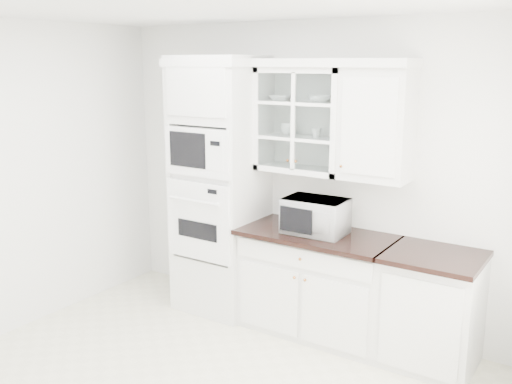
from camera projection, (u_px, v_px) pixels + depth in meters
The scene contains 12 objects.
room_shell at pixel (219, 144), 4.01m from camera, with size 4.00×3.50×2.70m.
oven_column at pixel (220, 187), 5.34m from camera, with size 0.76×0.68×2.40m.
base_cabinet_run at pixel (317, 282), 4.98m from camera, with size 1.32×0.67×0.92m.
extra_base_cabinet at pixel (432, 309), 4.44m from camera, with size 0.72×0.67×0.92m.
upper_cabinet_glass at pixel (303, 120), 4.91m from camera, with size 0.80×0.33×0.90m.
upper_cabinet_solid at pixel (377, 125), 4.55m from camera, with size 0.55×0.33×0.90m, color silver.
crown_molding at pixel (291, 63), 4.84m from camera, with size 2.14×0.38×0.07m, color white.
countertop_microwave at pixel (316, 215), 4.83m from camera, with size 0.52×0.43×0.30m, color white.
bowl_a at pixel (281, 98), 4.99m from camera, with size 0.20×0.20×0.05m, color white.
bowl_b at pixel (320, 99), 4.78m from camera, with size 0.19×0.19×0.06m, color white.
cup_a at pixel (289, 129), 5.02m from camera, with size 0.14×0.14×0.11m, color white.
cup_b at pixel (316, 133), 4.86m from camera, with size 0.09×0.09×0.08m, color white.
Camera 1 is at (2.40, -2.75, 2.34)m, focal length 40.00 mm.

